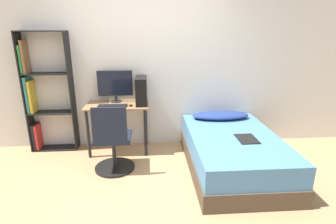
% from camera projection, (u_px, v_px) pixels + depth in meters
% --- Properties ---
extents(ground_plane, '(14.00, 14.00, 0.00)m').
position_uv_depth(ground_plane, '(144.00, 199.00, 2.93)').
color(ground_plane, tan).
extents(wall_back, '(8.00, 0.05, 2.50)m').
position_uv_depth(wall_back, '(143.00, 68.00, 4.04)').
color(wall_back, silver).
rests_on(wall_back, ground_plane).
extents(desk, '(0.93, 0.52, 0.75)m').
position_uv_depth(desk, '(118.00, 113.00, 3.94)').
color(desk, '#997047').
rests_on(desk, ground_plane).
extents(bookshelf, '(0.69, 0.24, 1.80)m').
position_uv_depth(bookshelf, '(42.00, 96.00, 3.92)').
color(bookshelf, black).
rests_on(bookshelf, ground_plane).
extents(office_chair, '(0.54, 0.54, 0.93)m').
position_uv_depth(office_chair, '(113.00, 146.00, 3.42)').
color(office_chair, black).
rests_on(office_chair, ground_plane).
extents(bed, '(1.16, 1.86, 0.49)m').
position_uv_depth(bed, '(232.00, 152.00, 3.52)').
color(bed, '#4C3D2D').
rests_on(bed, ground_plane).
extents(pillow, '(0.88, 0.36, 0.11)m').
position_uv_depth(pillow, '(220.00, 115.00, 4.06)').
color(pillow, navy).
rests_on(pillow, bed).
extents(magazine, '(0.24, 0.32, 0.01)m').
position_uv_depth(magazine, '(247.00, 139.00, 3.30)').
color(magazine, black).
rests_on(magazine, bed).
extents(monitor, '(0.53, 0.18, 0.48)m').
position_uv_depth(monitor, '(115.00, 85.00, 3.97)').
color(monitor, black).
rests_on(monitor, desk).
extents(keyboard, '(0.42, 0.13, 0.02)m').
position_uv_depth(keyboard, '(113.00, 106.00, 3.79)').
color(keyboard, black).
rests_on(keyboard, desk).
extents(pc_tower, '(0.16, 0.43, 0.40)m').
position_uv_depth(pc_tower, '(141.00, 90.00, 3.88)').
color(pc_tower, black).
rests_on(pc_tower, desk).
extents(mouse, '(0.06, 0.09, 0.02)m').
position_uv_depth(mouse, '(131.00, 105.00, 3.81)').
color(mouse, black).
rests_on(mouse, desk).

